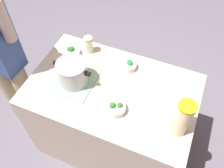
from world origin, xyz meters
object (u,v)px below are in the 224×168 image
object	(u,v)px
mason_jar	(89,45)
person_cook	(0,58)
lemonade_pitcher	(182,118)
cooking_pot	(72,72)
broccoli_bowl_center	(71,52)
broccoli_bowl_front	(129,65)
broccoli_bowl_back	(116,108)

from	to	relation	value
mason_jar	person_cook	bearing A→B (deg)	33.99
lemonade_pitcher	cooking_pot	bearing A→B (deg)	-6.88
mason_jar	person_cook	distance (m)	0.69
broccoli_bowl_center	cooking_pot	bearing A→B (deg)	122.34
cooking_pot	mason_jar	distance (m)	0.33
broccoli_bowl_front	person_cook	xyz separation A→B (m)	(0.93, 0.34, 0.04)
cooking_pot	lemonade_pitcher	world-z (taller)	lemonade_pitcher
person_cook	cooking_pot	bearing A→B (deg)	-174.76
person_cook	broccoli_bowl_center	bearing A→B (deg)	-146.82
cooking_pot	broccoli_bowl_back	world-z (taller)	cooking_pot
broccoli_bowl_back	person_cook	size ratio (longest dim) A/B	0.08
lemonade_pitcher	broccoli_bowl_back	xyz separation A→B (m)	(0.42, 0.02, -0.12)
cooking_pot	broccoli_bowl_front	size ratio (longest dim) A/B	2.29
broccoli_bowl_front	broccoli_bowl_center	size ratio (longest dim) A/B	0.91
cooking_pot	lemonade_pitcher	bearing A→B (deg)	173.12
cooking_pot	person_cook	distance (m)	0.61
cooking_pot	broccoli_bowl_center	distance (m)	0.29
lemonade_pitcher	broccoli_bowl_center	xyz separation A→B (m)	(0.96, -0.34, -0.12)
broccoli_bowl_back	person_cook	world-z (taller)	person_cook
cooking_pot	broccoli_bowl_back	distance (m)	0.40
broccoli_bowl_front	broccoli_bowl_back	world-z (taller)	broccoli_bowl_back
broccoli_bowl_back	broccoli_bowl_front	bearing A→B (deg)	-82.51
mason_jar	broccoli_bowl_center	xyz separation A→B (m)	(0.12, 0.09, -0.05)
mason_jar	broccoli_bowl_back	xyz separation A→B (m)	(-0.41, 0.44, -0.05)
lemonade_pitcher	person_cook	xyz separation A→B (m)	(1.41, -0.04, -0.08)
lemonade_pitcher	mason_jar	bearing A→B (deg)	-26.99
lemonade_pitcher	mason_jar	xyz separation A→B (m)	(0.84, -0.43, -0.07)
broccoli_bowl_front	broccoli_bowl_back	distance (m)	0.40
broccoli_bowl_center	person_cook	size ratio (longest dim) A/B	0.08
broccoli_bowl_front	broccoli_bowl_back	xyz separation A→B (m)	(-0.05, 0.40, -0.00)
cooking_pot	mason_jar	xyz separation A→B (m)	(0.03, -0.33, -0.03)
lemonade_pitcher	broccoli_bowl_front	distance (m)	0.62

